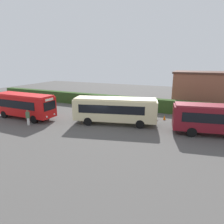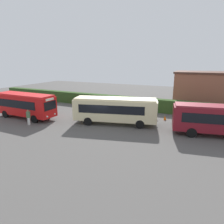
{
  "view_description": "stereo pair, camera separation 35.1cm",
  "coord_description": "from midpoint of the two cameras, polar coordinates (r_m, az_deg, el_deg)",
  "views": [
    {
      "loc": [
        10.65,
        -20.26,
        7.49
      ],
      "look_at": [
        1.41,
        0.27,
        1.63
      ],
      "focal_mm": 31.71,
      "sensor_mm": 36.0,
      "label": 1
    },
    {
      "loc": [
        10.96,
        -20.12,
        7.49
      ],
      "look_at": [
        1.41,
        0.27,
        1.63
      ],
      "focal_mm": 31.71,
      "sensor_mm": 36.0,
      "label": 2
    }
  ],
  "objects": [
    {
      "name": "ground_plane",
      "position": [
        24.09,
        -2.9,
        -3.55
      ],
      "size": [
        81.37,
        81.37,
        0.0
      ],
      "primitive_type": "plane",
      "color": "#514F4C"
    },
    {
      "name": "bus_red",
      "position": [
        28.56,
        -23.38,
        2.06
      ],
      "size": [
        8.77,
        2.61,
        3.29
      ],
      "rotation": [
        0.0,
        0.0,
        -0.01
      ],
      "color": "red",
      "rests_on": "ground_plane"
    },
    {
      "name": "bus_cream",
      "position": [
        23.7,
        1.33,
        0.81
      ],
      "size": [
        10.17,
        4.9,
        3.21
      ],
      "rotation": [
        0.0,
        0.0,
        0.25
      ],
      "color": "beige",
      "rests_on": "ground_plane"
    },
    {
      "name": "bus_maroon",
      "position": [
        22.76,
        29.85,
        -1.79
      ],
      "size": [
        9.96,
        4.05,
        3.19
      ],
      "rotation": [
        0.0,
        0.0,
        0.18
      ],
      "color": "maroon",
      "rests_on": "ground_plane"
    },
    {
      "name": "person_left",
      "position": [
        31.49,
        -18.03,
        1.75
      ],
      "size": [
        0.48,
        0.31,
        1.69
      ],
      "rotation": [
        0.0,
        0.0,
        1.69
      ],
      "color": "olive",
      "rests_on": "ground_plane"
    },
    {
      "name": "person_center",
      "position": [
        25.58,
        -22.57,
        -1.28
      ],
      "size": [
        0.5,
        0.45,
        1.86
      ],
      "rotation": [
        0.0,
        0.0,
        2.15
      ],
      "color": "silver",
      "rests_on": "ground_plane"
    },
    {
      "name": "hedge_row",
      "position": [
        31.68,
        4.62,
        2.68
      ],
      "size": [
        52.69,
        1.2,
        1.96
      ],
      "primitive_type": "cube",
      "color": "#2B471D",
      "rests_on": "ground_plane"
    },
    {
      "name": "depot_building",
      "position": [
        35.69,
        25.01,
        5.85
      ],
      "size": [
        8.94,
        5.68,
        5.79
      ],
      "color": "brown",
      "rests_on": "ground_plane"
    },
    {
      "name": "traffic_cone",
      "position": [
        26.65,
        15.38,
        -1.61
      ],
      "size": [
        0.36,
        0.36,
        0.6
      ],
      "primitive_type": "cone",
      "color": "orange",
      "rests_on": "ground_plane"
    }
  ]
}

